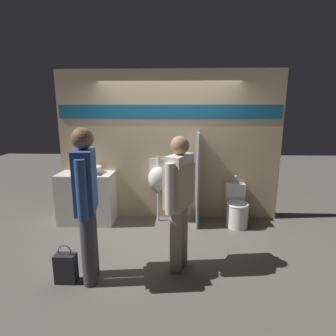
% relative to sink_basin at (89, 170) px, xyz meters
% --- Properties ---
extents(ground_plane, '(16.00, 16.00, 0.00)m').
position_rel_sink_basin_xyz_m(ground_plane, '(1.42, -0.36, -0.97)').
color(ground_plane, '#5B5651').
extents(display_wall, '(4.01, 0.07, 2.70)m').
position_rel_sink_basin_xyz_m(display_wall, '(1.42, 0.24, 0.39)').
color(display_wall, tan).
rests_on(display_wall, ground_plane).
extents(sink_counter, '(0.97, 0.52, 0.91)m').
position_rel_sink_basin_xyz_m(sink_counter, '(-0.05, -0.05, -0.51)').
color(sink_counter, silver).
rests_on(sink_counter, ground_plane).
extents(sink_basin, '(0.44, 0.44, 0.25)m').
position_rel_sink_basin_xyz_m(sink_basin, '(0.00, 0.00, 0.00)').
color(sink_basin, white).
rests_on(sink_basin, sink_counter).
extents(cell_phone, '(0.07, 0.14, 0.01)m').
position_rel_sink_basin_xyz_m(cell_phone, '(0.24, -0.16, -0.05)').
color(cell_phone, '#232328').
rests_on(cell_phone, sink_counter).
extents(divider_near_counter, '(0.03, 0.52, 1.64)m').
position_rel_sink_basin_xyz_m(divider_near_counter, '(1.93, -0.05, -0.15)').
color(divider_near_counter, slate).
rests_on(divider_near_counter, ground_plane).
extents(urinal_near_counter, '(0.36, 0.32, 1.19)m').
position_rel_sink_basin_xyz_m(urinal_near_counter, '(1.23, 0.05, -0.16)').
color(urinal_near_counter, silver).
rests_on(urinal_near_counter, ground_plane).
extents(toilet, '(0.39, 0.55, 0.86)m').
position_rel_sink_basin_xyz_m(toilet, '(2.63, -0.10, -0.67)').
color(toilet, white).
rests_on(toilet, ground_plane).
extents(person_in_vest, '(0.39, 0.54, 1.70)m').
position_rel_sink_basin_xyz_m(person_in_vest, '(1.61, -1.43, 0.02)').
color(person_in_vest, gray).
rests_on(person_in_vest, ground_plane).
extents(person_with_lanyard, '(0.29, 0.63, 1.82)m').
position_rel_sink_basin_xyz_m(person_with_lanyard, '(0.56, -1.73, 0.04)').
color(person_with_lanyard, '#3D3D42').
rests_on(person_with_lanyard, ground_plane).
extents(shopping_bag, '(0.25, 0.14, 0.48)m').
position_rel_sink_basin_xyz_m(shopping_bag, '(0.28, -1.79, -0.78)').
color(shopping_bag, '#232328').
rests_on(shopping_bag, ground_plane).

